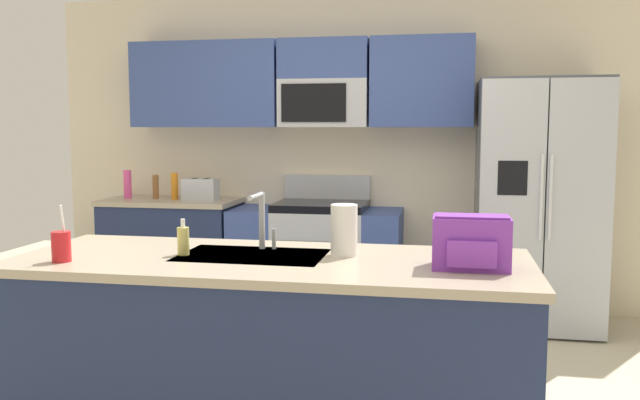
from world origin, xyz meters
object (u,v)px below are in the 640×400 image
at_px(pepper_mill, 156,187).
at_px(soap_dispenser, 183,240).
at_px(bottle_orange, 175,186).
at_px(drink_cup_red, 61,246).
at_px(paper_towel_roll, 344,230).
at_px(toaster, 201,189).
at_px(backpack, 471,241).
at_px(range_oven, 317,258).
at_px(bottle_pink, 128,184).
at_px(sink_faucet, 261,216).
at_px(refrigerator, 538,204).

xyz_separation_m(pepper_mill, soap_dispenser, (1.20, -2.30, -0.03)).
bearing_deg(bottle_orange, soap_dispenser, -65.98).
distance_m(drink_cup_red, paper_towel_roll, 1.27).
distance_m(toaster, backpack, 3.12).
distance_m(pepper_mill, backpack, 3.45).
relative_size(range_oven, soap_dispenser, 8.00).
bearing_deg(paper_towel_roll, drink_cup_red, -162.85).
relative_size(toaster, backpack, 0.88).
height_order(pepper_mill, soap_dispenser, pepper_mill).
height_order(bottle_pink, backpack, bottle_pink).
relative_size(pepper_mill, drink_cup_red, 0.78).
bearing_deg(bottle_pink, bottle_orange, -0.34).
height_order(sink_faucet, paper_towel_roll, sink_faucet).
xyz_separation_m(toaster, bottle_orange, (-0.24, 0.03, 0.02)).
distance_m(refrigerator, backpack, 2.37).
xyz_separation_m(toaster, backpack, (2.09, -2.31, 0.03)).
bearing_deg(soap_dispenser, range_oven, 85.39).
bearing_deg(range_oven, pepper_mill, -179.90).
xyz_separation_m(pepper_mill, bottle_orange, (0.18, -0.02, 0.01)).
bearing_deg(bottle_orange, bottle_pink, 179.66).
relative_size(pepper_mill, bottle_pink, 0.84).
distance_m(bottle_pink, bottle_orange, 0.42).
height_order(range_oven, bottle_orange, bottle_orange).
bearing_deg(soap_dispenser, refrigerator, 49.90).
height_order(range_oven, soap_dispenser, range_oven).
relative_size(range_oven, bottle_orange, 6.14).
bearing_deg(bottle_orange, sink_faucet, -57.23).
relative_size(bottle_pink, backpack, 0.75).
bearing_deg(soap_dispenser, bottle_pink, 122.21).
distance_m(pepper_mill, soap_dispenser, 2.60).
distance_m(drink_cup_red, backpack, 1.79).
height_order(range_oven, bottle_pink, bottle_pink).
xyz_separation_m(toaster, drink_cup_red, (0.31, -2.51, -0.02)).
distance_m(refrigerator, sink_faucet, 2.57).
relative_size(bottle_orange, backpack, 0.69).
xyz_separation_m(refrigerator, pepper_mill, (-3.08, 0.07, 0.08)).
bearing_deg(pepper_mill, bottle_pink, -176.11).
bearing_deg(drink_cup_red, pepper_mill, 105.85).
relative_size(range_oven, bottle_pink, 5.69).
distance_m(drink_cup_red, soap_dispenser, 0.53).
xyz_separation_m(range_oven, refrigerator, (1.70, -0.07, 0.48)).
bearing_deg(drink_cup_red, soap_dispenser, 28.35).
xyz_separation_m(bottle_orange, sink_faucet, (1.34, -2.09, 0.06)).
distance_m(bottle_pink, soap_dispenser, 2.70).
bearing_deg(backpack, toaster, 132.09).
relative_size(pepper_mill, paper_towel_roll, 0.83).
xyz_separation_m(range_oven, soap_dispenser, (-0.19, -2.31, 0.53)).
bearing_deg(backpack, sink_faucet, 165.30).
relative_size(range_oven, refrigerator, 0.74).
distance_m(refrigerator, toaster, 2.66).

